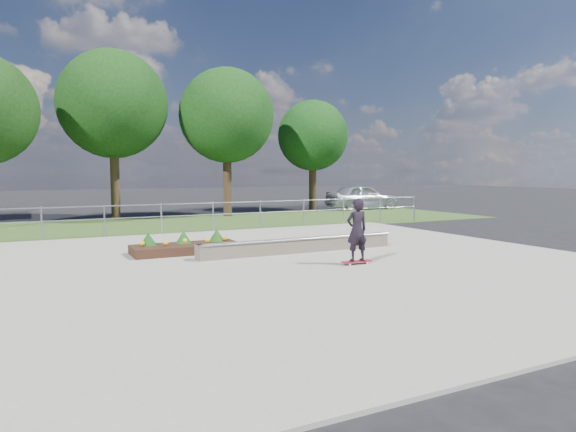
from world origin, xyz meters
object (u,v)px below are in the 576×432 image
object	(u,v)px
skateboarder	(357,230)
parked_car	(362,197)
grind_ledge	(299,245)
planter_bed	(186,246)

from	to	relation	value
skateboarder	parked_car	world-z (taller)	skateboarder
grind_ledge	parked_car	distance (m)	17.86
planter_bed	grind_ledge	bearing A→B (deg)	-26.22
grind_ledge	planter_bed	bearing A→B (deg)	153.78
skateboarder	parked_car	bearing A→B (deg)	54.41
skateboarder	parked_car	distance (m)	19.45
grind_ledge	planter_bed	size ratio (longest dim) A/B	2.00
planter_bed	parked_car	xyz separation A→B (m)	(14.59, 12.06, 0.54)
grind_ledge	parked_car	size ratio (longest dim) A/B	1.31
grind_ledge	planter_bed	distance (m)	3.23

